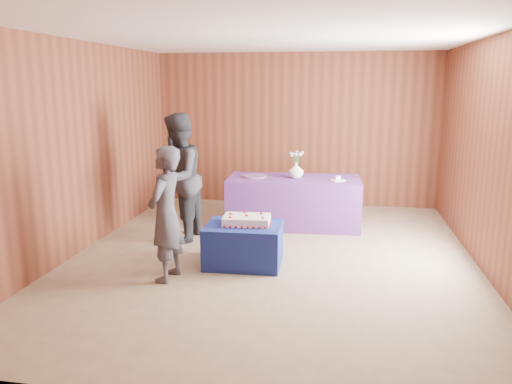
% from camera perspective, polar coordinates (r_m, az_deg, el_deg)
% --- Properties ---
extents(ground, '(6.00, 6.00, 0.00)m').
position_cam_1_polar(ground, '(6.37, 1.82, -7.49)').
color(ground, gray).
rests_on(ground, ground).
extents(room_shell, '(5.04, 6.04, 2.72)m').
position_cam_1_polar(room_shell, '(6.01, 1.94, 8.91)').
color(room_shell, brown).
rests_on(room_shell, ground).
extents(cake_table, '(0.92, 0.73, 0.50)m').
position_cam_1_polar(cake_table, '(6.07, -1.43, -6.01)').
color(cake_table, navy).
rests_on(cake_table, ground).
extents(serving_table, '(2.04, 0.99, 0.75)m').
position_cam_1_polar(serving_table, '(7.70, 4.32, -1.13)').
color(serving_table, '#623086').
rests_on(serving_table, ground).
extents(sheet_cake, '(0.60, 0.43, 0.13)m').
position_cam_1_polar(sheet_cake, '(6.00, -1.07, -3.22)').
color(sheet_cake, white).
rests_on(sheet_cake, cake_table).
extents(vase, '(0.27, 0.27, 0.23)m').
position_cam_1_polar(vase, '(7.61, 4.61, 2.49)').
color(vase, white).
rests_on(vase, serving_table).
extents(flower_spray, '(0.23, 0.23, 0.17)m').
position_cam_1_polar(flower_spray, '(7.57, 4.64, 4.43)').
color(flower_spray, '#33712D').
rests_on(flower_spray, vase).
extents(platter, '(0.43, 0.43, 0.02)m').
position_cam_1_polar(platter, '(7.70, -0.17, 1.83)').
color(platter, '#7952A4').
rests_on(platter, serving_table).
extents(plate, '(0.24, 0.24, 0.01)m').
position_cam_1_polar(plate, '(7.49, 9.35, 1.35)').
color(plate, white).
rests_on(plate, serving_table).
extents(cake_slice, '(0.08, 0.07, 0.08)m').
position_cam_1_polar(cake_slice, '(7.48, 9.36, 1.62)').
color(cake_slice, white).
rests_on(cake_slice, plate).
extents(knife, '(0.26, 0.04, 0.00)m').
position_cam_1_polar(knife, '(7.34, 9.83, 1.07)').
color(knife, silver).
rests_on(knife, serving_table).
extents(guest_left, '(0.41, 0.58, 1.51)m').
position_cam_1_polar(guest_left, '(5.56, -10.27, -2.52)').
color(guest_left, '#3B3B45').
rests_on(guest_left, ground).
extents(guest_right, '(0.71, 0.89, 1.78)m').
position_cam_1_polar(guest_right, '(6.92, -8.91, 1.57)').
color(guest_right, '#2F3038').
rests_on(guest_right, ground).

